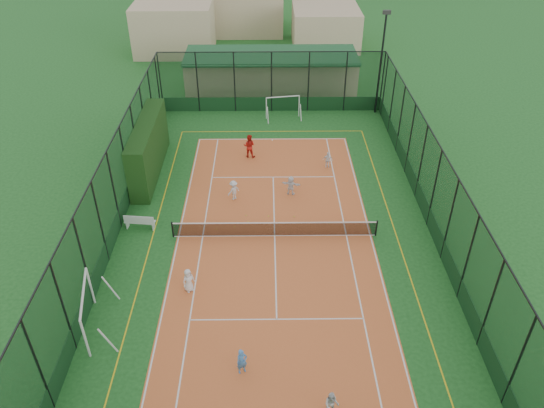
{
  "coord_description": "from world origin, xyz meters",
  "views": [
    {
      "loc": [
        -0.42,
        -23.91,
        18.73
      ],
      "look_at": [
        -0.13,
        1.49,
        1.2
      ],
      "focal_mm": 35.0,
      "sensor_mm": 36.0,
      "label": 1
    }
  ],
  "objects_px": {
    "child_far_right": "(328,160)",
    "floodlight_ne": "(381,64)",
    "coach": "(249,146)",
    "white_bench": "(140,221)",
    "child_near_right": "(332,404)",
    "child_far_left": "(234,190)",
    "child_far_back": "(291,185)",
    "child_near_mid": "(242,361)",
    "clubhouse": "(271,71)",
    "child_near_left": "(188,280)",
    "futsal_goal_near": "(88,311)",
    "futsal_goal_far": "(283,107)"
  },
  "relations": [
    {
      "from": "floodlight_ne",
      "to": "child_far_back",
      "type": "relative_size",
      "value": 6.34
    },
    {
      "from": "white_bench",
      "to": "child_far_back",
      "type": "height_order",
      "value": "child_far_back"
    },
    {
      "from": "clubhouse",
      "to": "futsal_goal_far",
      "type": "bearing_deg",
      "value": -81.95
    },
    {
      "from": "child_near_right",
      "to": "child_far_right",
      "type": "bearing_deg",
      "value": 98.87
    },
    {
      "from": "futsal_goal_near",
      "to": "child_near_right",
      "type": "height_order",
      "value": "futsal_goal_near"
    },
    {
      "from": "floodlight_ne",
      "to": "white_bench",
      "type": "xyz_separation_m",
      "value": [
        -16.4,
        -15.76,
        -3.62
      ]
    },
    {
      "from": "futsal_goal_near",
      "to": "child_near_right",
      "type": "bearing_deg",
      "value": -124.82
    },
    {
      "from": "child_far_right",
      "to": "child_far_back",
      "type": "height_order",
      "value": "child_far_back"
    },
    {
      "from": "floodlight_ne",
      "to": "futsal_goal_near",
      "type": "relative_size",
      "value": 2.39
    },
    {
      "from": "child_near_right",
      "to": "coach",
      "type": "xyz_separation_m",
      "value": [
        -3.71,
        20.63,
        0.26
      ]
    },
    {
      "from": "white_bench",
      "to": "child_far_right",
      "type": "height_order",
      "value": "child_far_right"
    },
    {
      "from": "child_far_right",
      "to": "floodlight_ne",
      "type": "bearing_deg",
      "value": -106.69
    },
    {
      "from": "child_far_right",
      "to": "child_far_left",
      "type": "bearing_deg",
      "value": 43.41
    },
    {
      "from": "futsal_goal_near",
      "to": "child_near_left",
      "type": "xyz_separation_m",
      "value": [
        4.22,
        2.45,
        -0.44
      ]
    },
    {
      "from": "child_near_mid",
      "to": "futsal_goal_near",
      "type": "bearing_deg",
      "value": 135.2
    },
    {
      "from": "clubhouse",
      "to": "child_near_right",
      "type": "bearing_deg",
      "value": -86.5
    },
    {
      "from": "futsal_goal_near",
      "to": "futsal_goal_far",
      "type": "height_order",
      "value": "futsal_goal_near"
    },
    {
      "from": "clubhouse",
      "to": "child_far_right",
      "type": "relative_size",
      "value": 13.08
    },
    {
      "from": "floodlight_ne",
      "to": "coach",
      "type": "relative_size",
      "value": 4.79
    },
    {
      "from": "child_far_left",
      "to": "child_near_mid",
      "type": "bearing_deg",
      "value": 52.88
    },
    {
      "from": "clubhouse",
      "to": "futsal_goal_near",
      "type": "xyz_separation_m",
      "value": [
        -8.58,
        -28.82,
        -0.46
      ]
    },
    {
      "from": "child_near_mid",
      "to": "child_near_right",
      "type": "xyz_separation_m",
      "value": [
        3.56,
        -2.05,
        -0.04
      ]
    },
    {
      "from": "child_near_right",
      "to": "child_far_right",
      "type": "distance_m",
      "value": 19.15
    },
    {
      "from": "coach",
      "to": "clubhouse",
      "type": "bearing_deg",
      "value": -86.35
    },
    {
      "from": "child_far_left",
      "to": "coach",
      "type": "relative_size",
      "value": 0.77
    },
    {
      "from": "white_bench",
      "to": "child_near_right",
      "type": "height_order",
      "value": "child_near_right"
    },
    {
      "from": "clubhouse",
      "to": "futsal_goal_far",
      "type": "xyz_separation_m",
      "value": [
        0.89,
        -6.3,
        -0.68
      ]
    },
    {
      "from": "child_far_left",
      "to": "child_far_back",
      "type": "relative_size",
      "value": 1.02
    },
    {
      "from": "child_near_left",
      "to": "child_near_mid",
      "type": "height_order",
      "value": "child_near_left"
    },
    {
      "from": "child_near_right",
      "to": "child_far_left",
      "type": "distance_m",
      "value": 15.87
    },
    {
      "from": "floodlight_ne",
      "to": "child_far_left",
      "type": "relative_size",
      "value": 6.19
    },
    {
      "from": "child_near_left",
      "to": "child_near_mid",
      "type": "distance_m",
      "value": 5.73
    },
    {
      "from": "white_bench",
      "to": "child_far_right",
      "type": "bearing_deg",
      "value": 36.56
    },
    {
      "from": "child_near_left",
      "to": "child_far_left",
      "type": "xyz_separation_m",
      "value": [
        1.85,
        8.17,
        0.01
      ]
    },
    {
      "from": "futsal_goal_far",
      "to": "child_far_back",
      "type": "relative_size",
      "value": 2.14
    },
    {
      "from": "floodlight_ne",
      "to": "futsal_goal_far",
      "type": "distance_m",
      "value": 8.41
    },
    {
      "from": "white_bench",
      "to": "coach",
      "type": "height_order",
      "value": "coach"
    },
    {
      "from": "coach",
      "to": "white_bench",
      "type": "bearing_deg",
      "value": 64.87
    },
    {
      "from": "coach",
      "to": "child_near_mid",
      "type": "bearing_deg",
      "value": 101.54
    },
    {
      "from": "floodlight_ne",
      "to": "futsal_goal_far",
      "type": "height_order",
      "value": "floodlight_ne"
    },
    {
      "from": "child_near_mid",
      "to": "child_far_left",
      "type": "distance_m",
      "value": 13.19
    },
    {
      "from": "futsal_goal_near",
      "to": "coach",
      "type": "distance_m",
      "value": 17.47
    },
    {
      "from": "clubhouse",
      "to": "white_bench",
      "type": "xyz_separation_m",
      "value": [
        -7.8,
        -21.16,
        -1.07
      ]
    },
    {
      "from": "clubhouse",
      "to": "child_near_mid",
      "type": "bearing_deg",
      "value": -92.77
    },
    {
      "from": "clubhouse",
      "to": "child_near_left",
      "type": "height_order",
      "value": "clubhouse"
    },
    {
      "from": "futsal_goal_near",
      "to": "child_far_left",
      "type": "bearing_deg",
      "value": -41.21
    },
    {
      "from": "futsal_goal_far",
      "to": "child_near_left",
      "type": "relative_size",
      "value": 2.1
    },
    {
      "from": "white_bench",
      "to": "child_far_left",
      "type": "distance_m",
      "value": 6.06
    },
    {
      "from": "child_far_right",
      "to": "futsal_goal_near",
      "type": "bearing_deg",
      "value": 61.29
    },
    {
      "from": "futsal_goal_near",
      "to": "coach",
      "type": "height_order",
      "value": "futsal_goal_near"
    }
  ]
}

